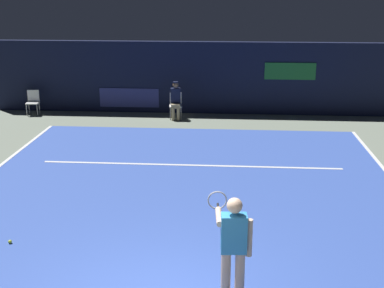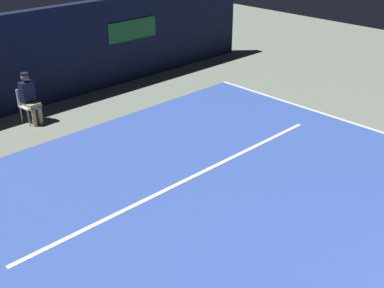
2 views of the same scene
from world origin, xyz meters
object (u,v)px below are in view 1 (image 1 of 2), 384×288
line_judge_on_chair (176,100)px  tennis_ball (10,242)px  tennis_player (233,246)px  courtside_chair_near (33,101)px

line_judge_on_chair → tennis_ball: (-2.06, -9.35, -0.64)m
tennis_player → tennis_ball: 4.43m
tennis_player → tennis_ball: size_ratio=25.44×
tennis_ball → courtside_chair_near: bearing=108.3°
courtside_chair_near → tennis_ball: (3.19, -9.62, -0.46)m
line_judge_on_chair → tennis_ball: line_judge_on_chair is taller
tennis_player → line_judge_on_chair: (-1.97, 10.95, -0.30)m
tennis_player → line_judge_on_chair: size_ratio=1.31×
tennis_ball → tennis_player: bearing=-21.7°
tennis_player → courtside_chair_near: tennis_player is taller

